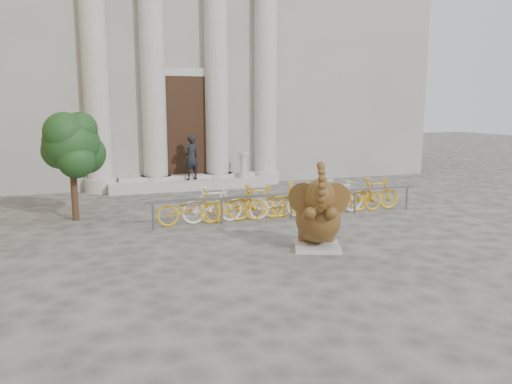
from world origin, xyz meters
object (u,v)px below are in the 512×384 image
object	(u,v)px
bike_rack	(287,199)
tree	(73,145)
elephant_statue	(318,218)
pedestrian	(191,157)

from	to	relation	value
bike_rack	tree	distance (m)	6.02
elephant_statue	bike_rack	distance (m)	3.28
elephant_statue	bike_rack	world-z (taller)	elephant_statue
tree	elephant_statue	bearing A→B (deg)	-43.79
bike_rack	tree	world-z (taller)	tree
tree	pedestrian	distance (m)	5.79
tree	pedestrian	bearing A→B (deg)	44.62
elephant_statue	tree	bearing A→B (deg)	157.92
tree	pedestrian	xyz separation A→B (m)	(4.07, 4.02, -0.85)
pedestrian	tree	bearing A→B (deg)	23.69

